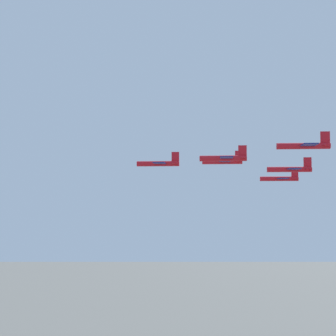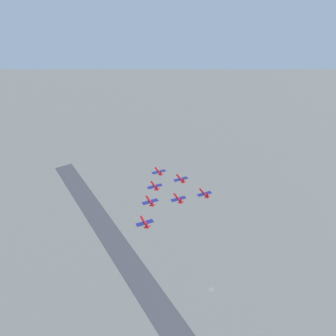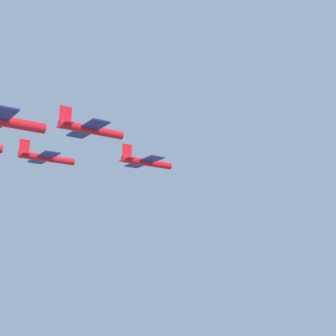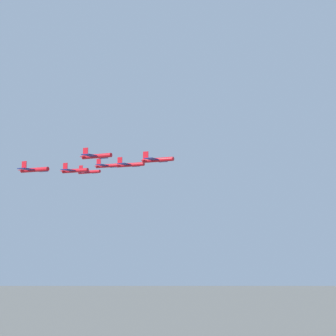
% 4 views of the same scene
% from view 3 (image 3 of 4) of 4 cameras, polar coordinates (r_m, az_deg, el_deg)
% --- Properties ---
extents(jet_0, '(10.10, 9.81, 3.40)m').
position_cam_3_polar(jet_0, '(83.94, -2.81, 0.74)').
color(jet_0, red).
extents(jet_1, '(10.10, 9.81, 3.40)m').
position_cam_3_polar(jet_1, '(85.49, -14.78, 1.23)').
color(jet_1, red).
extents(jet_2, '(10.10, 9.81, 3.40)m').
position_cam_3_polar(jet_2, '(69.57, -9.58, 4.70)').
color(jet_2, red).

